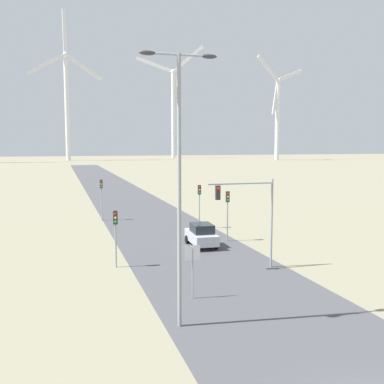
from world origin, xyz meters
TOP-DOWN VIEW (x-y plane):
  - road_surface at (0.00, 48.00)m, footprint 10.00×240.00m
  - streetlamp at (-4.33, 8.70)m, footprint 3.39×0.32m
  - stop_sign_near at (-2.73, 12.01)m, footprint 0.81×0.07m
  - traffic_light_post_near_left at (-5.87, 19.25)m, footprint 0.28×0.34m
  - traffic_light_post_near_right at (4.12, 24.71)m, footprint 0.28×0.34m
  - traffic_light_post_mid_left at (-5.06, 38.17)m, footprint 0.28×0.33m
  - traffic_light_post_mid_right at (3.57, 30.79)m, footprint 0.28×0.34m
  - traffic_light_mast_overhead at (2.44, 16.36)m, footprint 4.51×0.35m
  - car_approaching at (1.45, 23.51)m, footprint 1.97×4.17m
  - wind_turbine_center at (-4.55, 221.40)m, footprint 35.74×12.92m
  - wind_turbine_right at (54.38, 241.65)m, footprint 37.32×9.73m
  - wind_turbine_far_right at (97.46, 197.45)m, footprint 28.97×8.54m

SIDE VIEW (x-z plane):
  - road_surface at x=0.00m, z-range 0.00..0.01m
  - car_approaching at x=1.45m, z-range 0.00..1.83m
  - stop_sign_near at x=-2.73m, z-range 0.58..3.45m
  - traffic_light_post_near_left at x=-5.87m, z-range 0.89..4.68m
  - traffic_light_post_near_right at x=4.12m, z-range 0.97..5.19m
  - traffic_light_post_mid_right at x=3.57m, z-range 0.98..5.20m
  - traffic_light_post_mid_left at x=-5.06m, z-range 1.00..5.37m
  - traffic_light_mast_overhead at x=2.44m, z-range 1.26..7.15m
  - streetlamp at x=-4.33m, z-range 1.35..13.35m
  - wind_turbine_far_right at x=97.46m, z-range -0.91..50.25m
  - wind_turbine_right at x=54.38m, z-range -1.54..62.07m
  - wind_turbine_center at x=-4.55m, z-range -4.78..67.83m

